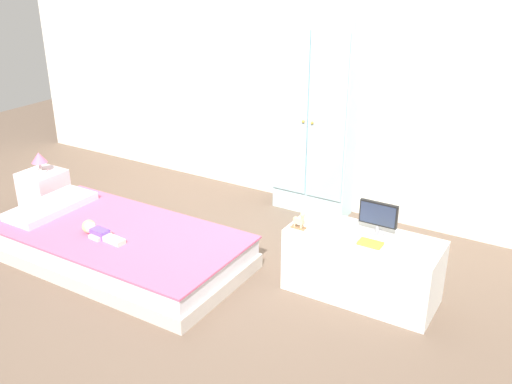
{
  "coord_description": "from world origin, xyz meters",
  "views": [
    {
      "loc": [
        2.17,
        -2.76,
        2.12
      ],
      "look_at": [
        0.26,
        0.39,
        0.55
      ],
      "focal_mm": 39.98,
      "sensor_mm": 36.0,
      "label": 1
    }
  ],
  "objects_px": {
    "wardrobe": "(315,118)",
    "rocking_horse_toy": "(300,221)",
    "book_yellow": "(370,243)",
    "table_lamp": "(39,159)",
    "tv_monitor": "(378,216)",
    "bed": "(121,247)",
    "tv_stand": "(362,266)",
    "nightstand": "(44,192)",
    "doll": "(96,231)"
  },
  "relations": [
    {
      "from": "nightstand",
      "to": "wardrobe",
      "type": "distance_m",
      "value": 2.41
    },
    {
      "from": "wardrobe",
      "to": "rocking_horse_toy",
      "type": "bearing_deg",
      "value": -68.07
    },
    {
      "from": "nightstand",
      "to": "book_yellow",
      "type": "height_order",
      "value": "book_yellow"
    },
    {
      "from": "bed",
      "to": "book_yellow",
      "type": "distance_m",
      "value": 1.81
    },
    {
      "from": "nightstand",
      "to": "rocking_horse_toy",
      "type": "distance_m",
      "value": 2.46
    },
    {
      "from": "bed",
      "to": "rocking_horse_toy",
      "type": "height_order",
      "value": "rocking_horse_toy"
    },
    {
      "from": "tv_monitor",
      "to": "book_yellow",
      "type": "distance_m",
      "value": 0.2
    },
    {
      "from": "nightstand",
      "to": "rocking_horse_toy",
      "type": "relative_size",
      "value": 3.11
    },
    {
      "from": "doll",
      "to": "wardrobe",
      "type": "relative_size",
      "value": 0.24
    },
    {
      "from": "rocking_horse_toy",
      "to": "table_lamp",
      "type": "bearing_deg",
      "value": -178.5
    },
    {
      "from": "doll",
      "to": "book_yellow",
      "type": "xyz_separation_m",
      "value": [
        1.83,
        0.53,
        0.16
      ]
    },
    {
      "from": "bed",
      "to": "tv_monitor",
      "type": "distance_m",
      "value": 1.86
    },
    {
      "from": "doll",
      "to": "rocking_horse_toy",
      "type": "bearing_deg",
      "value": 20.04
    },
    {
      "from": "nightstand",
      "to": "book_yellow",
      "type": "distance_m",
      "value": 2.92
    },
    {
      "from": "tv_monitor",
      "to": "rocking_horse_toy",
      "type": "relative_size",
      "value": 2.06
    },
    {
      "from": "wardrobe",
      "to": "tv_monitor",
      "type": "height_order",
      "value": "wardrobe"
    },
    {
      "from": "tv_monitor",
      "to": "table_lamp",
      "type": "bearing_deg",
      "value": -174.87
    },
    {
      "from": "tv_monitor",
      "to": "nightstand",
      "type": "bearing_deg",
      "value": -174.87
    },
    {
      "from": "wardrobe",
      "to": "nightstand",
      "type": "bearing_deg",
      "value": -147.61
    },
    {
      "from": "tv_monitor",
      "to": "book_yellow",
      "type": "xyz_separation_m",
      "value": [
        0.02,
        -0.16,
        -0.12
      ]
    },
    {
      "from": "book_yellow",
      "to": "wardrobe",
      "type": "bearing_deg",
      "value": 129.59
    },
    {
      "from": "bed",
      "to": "tv_monitor",
      "type": "xyz_separation_m",
      "value": [
        1.71,
        0.56,
        0.44
      ]
    },
    {
      "from": "table_lamp",
      "to": "wardrobe",
      "type": "xyz_separation_m",
      "value": [
        1.96,
        1.24,
        0.34
      ]
    },
    {
      "from": "rocking_horse_toy",
      "to": "wardrobe",
      "type": "bearing_deg",
      "value": 111.93
    },
    {
      "from": "bed",
      "to": "nightstand",
      "type": "distance_m",
      "value": 1.22
    },
    {
      "from": "rocking_horse_toy",
      "to": "book_yellow",
      "type": "bearing_deg",
      "value": 3.99
    },
    {
      "from": "book_yellow",
      "to": "nightstand",
      "type": "bearing_deg",
      "value": -178.09
    },
    {
      "from": "bed",
      "to": "book_yellow",
      "type": "height_order",
      "value": "book_yellow"
    },
    {
      "from": "book_yellow",
      "to": "tv_stand",
      "type": "bearing_deg",
      "value": 128.37
    },
    {
      "from": "bed",
      "to": "doll",
      "type": "height_order",
      "value": "doll"
    },
    {
      "from": "doll",
      "to": "tv_monitor",
      "type": "height_order",
      "value": "tv_monitor"
    },
    {
      "from": "table_lamp",
      "to": "book_yellow",
      "type": "distance_m",
      "value": 2.91
    },
    {
      "from": "table_lamp",
      "to": "rocking_horse_toy",
      "type": "bearing_deg",
      "value": 1.5
    },
    {
      "from": "bed",
      "to": "rocking_horse_toy",
      "type": "distance_m",
      "value": 1.36
    },
    {
      "from": "wardrobe",
      "to": "rocking_horse_toy",
      "type": "xyz_separation_m",
      "value": [
        0.48,
        -1.18,
        -0.33
      ]
    },
    {
      "from": "table_lamp",
      "to": "tv_monitor",
      "type": "xyz_separation_m",
      "value": [
        2.89,
        0.26,
        0.07
      ]
    },
    {
      "from": "tv_monitor",
      "to": "wardrobe",
      "type": "bearing_deg",
      "value": 133.37
    },
    {
      "from": "bed",
      "to": "wardrobe",
      "type": "relative_size",
      "value": 1.1
    },
    {
      "from": "wardrobe",
      "to": "tv_monitor",
      "type": "xyz_separation_m",
      "value": [
        0.93,
        -0.98,
        -0.27
      ]
    },
    {
      "from": "book_yellow",
      "to": "rocking_horse_toy",
      "type": "bearing_deg",
      "value": -176.01
    },
    {
      "from": "bed",
      "to": "book_yellow",
      "type": "relative_size",
      "value": 12.39
    },
    {
      "from": "table_lamp",
      "to": "wardrobe",
      "type": "relative_size",
      "value": 0.1
    },
    {
      "from": "tv_stand",
      "to": "book_yellow",
      "type": "height_order",
      "value": "book_yellow"
    },
    {
      "from": "table_lamp",
      "to": "tv_stand",
      "type": "bearing_deg",
      "value": 3.82
    },
    {
      "from": "bed",
      "to": "wardrobe",
      "type": "bearing_deg",
      "value": 63.16
    },
    {
      "from": "tv_stand",
      "to": "tv_monitor",
      "type": "xyz_separation_m",
      "value": [
        0.05,
        0.07,
        0.35
      ]
    },
    {
      "from": "nightstand",
      "to": "bed",
      "type": "bearing_deg",
      "value": -14.43
    },
    {
      "from": "table_lamp",
      "to": "tv_stand",
      "type": "xyz_separation_m",
      "value": [
        2.84,
        0.19,
        -0.27
      ]
    },
    {
      "from": "wardrobe",
      "to": "rocking_horse_toy",
      "type": "relative_size",
      "value": 13.8
    },
    {
      "from": "table_lamp",
      "to": "nightstand",
      "type": "bearing_deg",
      "value": 0.0
    }
  ]
}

